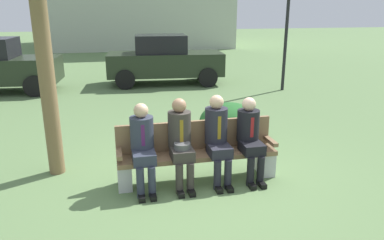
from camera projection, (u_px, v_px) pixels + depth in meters
The scene contains 9 objects.
ground_plane at pixel (201, 175), 5.85m from camera, with size 80.00×80.00×0.00m, color #5C7A49.
park_bench at pixel (197, 152), 5.61m from camera, with size 2.42×0.44×0.90m.
seated_man_leftmost at pixel (143, 143), 5.23m from camera, with size 0.34×0.72×1.26m.
seated_man_centerleft at pixel (181, 139), 5.34m from camera, with size 0.34×0.72×1.31m.
seated_man_centerright at pixel (218, 135), 5.46m from camera, with size 0.34×0.72×1.33m.
seated_man_rightmost at pixel (250, 134), 5.58m from camera, with size 0.34×0.72×1.26m.
shrub_near_bench at pixel (229, 121), 7.35m from camera, with size 1.19×1.09×0.75m, color #235A26.
parked_car_far at pixel (164, 60), 12.65m from camera, with size 4.02×1.99×1.68m.
street_lamp at pixel (287, 23), 11.29m from camera, with size 0.24×0.24×3.42m.
Camera 1 is at (-1.32, -5.18, 2.55)m, focal length 34.33 mm.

